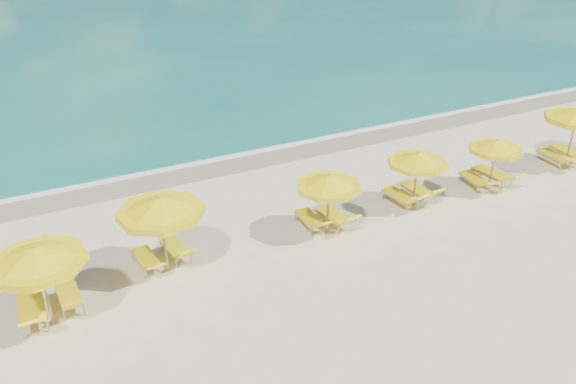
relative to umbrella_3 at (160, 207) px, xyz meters
name	(u,v)px	position (x,y,z in m)	size (l,w,h in m)	color
ground_plane	(309,243)	(4.59, -0.57, -2.21)	(120.00, 120.00, 0.00)	beige
ocean	(73,18)	(4.59, 47.43, -2.21)	(120.00, 80.00, 0.30)	#126957
wet_sand_band	(225,162)	(4.59, 6.83, -2.21)	(120.00, 2.60, 0.01)	tan
foam_line	(218,156)	(4.59, 7.63, -2.21)	(120.00, 1.20, 0.03)	white
whitecap_near	(49,118)	(-1.41, 16.43, -2.21)	(14.00, 0.36, 0.05)	white
whitecap_far	(242,60)	(12.59, 23.43, -2.21)	(18.00, 0.30, 0.05)	white
umbrella_2	(37,257)	(-3.38, -0.91, -0.11)	(2.91, 2.91, 2.46)	tan
umbrella_3	(160,207)	(0.00, 0.00, 0.00)	(3.05, 3.05, 2.59)	tan
umbrella_4	(329,183)	(5.45, -0.27, -0.33)	(2.27, 2.27, 2.20)	tan
umbrella_5	(418,160)	(9.24, -0.11, -0.35)	(2.32, 2.32, 2.18)	tan
umbrella_6	(496,146)	(12.81, -0.34, -0.43)	(2.56, 2.56, 2.08)	tan
lounger_2_left	(33,314)	(-3.80, -0.59, -1.96)	(0.70, 1.99, 0.88)	#A5A8AD
lounger_2_right	(70,301)	(-2.84, -0.43, -2.00)	(0.60, 1.65, 0.81)	#A5A8AD
lounger_3_left	(147,262)	(-0.49, 0.48, -2.00)	(0.66, 1.75, 0.68)	#A5A8AD
lounger_3_right	(176,252)	(0.47, 0.58, -2.00)	(0.74, 1.70, 0.78)	#A5A8AD
lounger_4_left	(310,223)	(5.08, 0.24, -1.99)	(0.67, 1.79, 0.77)	#A5A8AD
lounger_4_right	(335,220)	(5.91, -0.01, -1.98)	(0.80, 1.87, 0.86)	#A5A8AD
lounger_5_left	(401,200)	(8.86, 0.15, -1.98)	(0.84, 1.89, 0.84)	#A5A8AD
lounger_5_right	(419,194)	(9.74, 0.20, -1.98)	(0.67, 1.82, 0.87)	#A5A8AD
lounger_6_left	(475,182)	(12.36, -0.01, -1.99)	(0.89, 1.91, 0.72)	#A5A8AD
lounger_6_right	(492,178)	(13.25, -0.05, -1.96)	(0.88, 2.11, 0.85)	#A5A8AD
lounger_7_left	(555,159)	(17.00, 0.08, -1.98)	(0.83, 2.03, 0.71)	#A5A8AD
lounger_7_right	(566,154)	(17.91, 0.23, -1.98)	(0.89, 1.98, 0.74)	#A5A8AD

